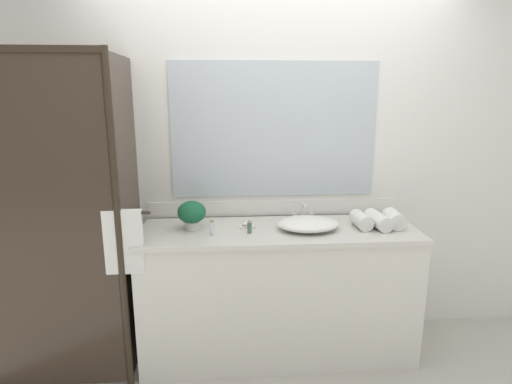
# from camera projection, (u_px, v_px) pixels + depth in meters

# --- Properties ---
(ground_plane) EXTENTS (8.00, 8.00, 0.00)m
(ground_plane) POSITION_uv_depth(u_px,v_px,m) (277.00, 351.00, 2.91)
(ground_plane) COLOR #B7B2A8
(wall_back_with_mirror) EXTENTS (4.40, 0.06, 2.60)m
(wall_back_with_mirror) POSITION_uv_depth(u_px,v_px,m) (274.00, 159.00, 2.94)
(wall_back_with_mirror) COLOR silver
(wall_back_with_mirror) RESTS_ON ground_plane
(vanity_cabinet) EXTENTS (1.80, 0.58, 0.90)m
(vanity_cabinet) POSITION_uv_depth(u_px,v_px,m) (278.00, 291.00, 2.82)
(vanity_cabinet) COLOR silver
(vanity_cabinet) RESTS_ON ground_plane
(shower_enclosure) EXTENTS (1.20, 0.59, 2.00)m
(shower_enclosure) POSITION_uv_depth(u_px,v_px,m) (65.00, 224.00, 2.40)
(shower_enclosure) COLOR #2D2319
(shower_enclosure) RESTS_ON ground_plane
(sink_basin) EXTENTS (0.40, 0.31, 0.08)m
(sink_basin) POSITION_uv_depth(u_px,v_px,m) (308.00, 224.00, 2.68)
(sink_basin) COLOR white
(sink_basin) RESTS_ON vanity_cabinet
(faucet) EXTENTS (0.17, 0.13, 0.14)m
(faucet) POSITION_uv_depth(u_px,v_px,m) (303.00, 215.00, 2.85)
(faucet) COLOR silver
(faucet) RESTS_ON vanity_cabinet
(potted_plant) EXTENTS (0.18, 0.18, 0.19)m
(potted_plant) POSITION_uv_depth(u_px,v_px,m) (192.00, 213.00, 2.68)
(potted_plant) COLOR beige
(potted_plant) RESTS_ON vanity_cabinet
(soap_dish) EXTENTS (0.10, 0.07, 0.04)m
(soap_dish) POSITION_uv_depth(u_px,v_px,m) (247.00, 225.00, 2.73)
(soap_dish) COLOR silver
(soap_dish) RESTS_ON vanity_cabinet
(amenity_bottle_body_wash) EXTENTS (0.03, 0.03, 0.09)m
(amenity_bottle_body_wash) POSITION_uv_depth(u_px,v_px,m) (249.00, 227.00, 2.62)
(amenity_bottle_body_wash) COLOR #4C7056
(amenity_bottle_body_wash) RESTS_ON vanity_cabinet
(amenity_bottle_conditioner) EXTENTS (0.03, 0.03, 0.10)m
(amenity_bottle_conditioner) POSITION_uv_depth(u_px,v_px,m) (212.00, 228.00, 2.57)
(amenity_bottle_conditioner) COLOR silver
(amenity_bottle_conditioner) RESTS_ON vanity_cabinet
(rolled_towel_near_edge) EXTENTS (0.13, 0.20, 0.11)m
(rolled_towel_near_edge) POSITION_uv_depth(u_px,v_px,m) (394.00, 219.00, 2.73)
(rolled_towel_near_edge) COLOR white
(rolled_towel_near_edge) RESTS_ON vanity_cabinet
(rolled_towel_middle) EXTENTS (0.13, 0.25, 0.10)m
(rolled_towel_middle) POSITION_uv_depth(u_px,v_px,m) (378.00, 220.00, 2.72)
(rolled_towel_middle) COLOR white
(rolled_towel_middle) RESTS_ON vanity_cabinet
(rolled_towel_far_edge) EXTENTS (0.11, 0.20, 0.10)m
(rolled_towel_far_edge) POSITION_uv_depth(u_px,v_px,m) (361.00, 220.00, 2.72)
(rolled_towel_far_edge) COLOR white
(rolled_towel_far_edge) RESTS_ON vanity_cabinet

